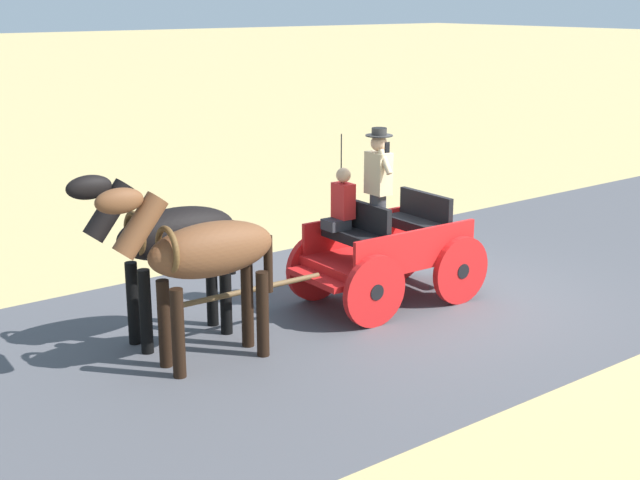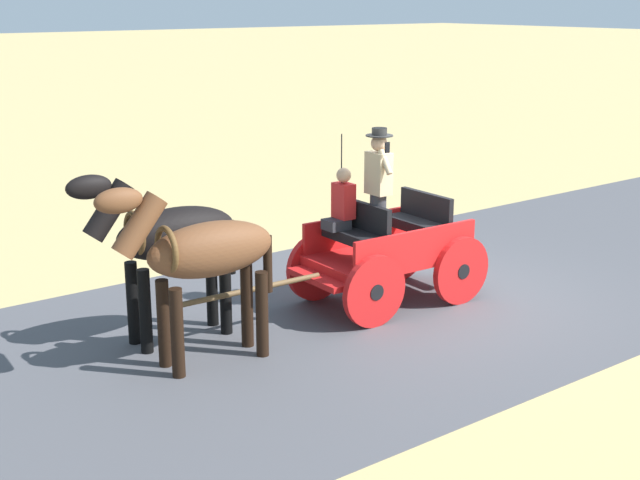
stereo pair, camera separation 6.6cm
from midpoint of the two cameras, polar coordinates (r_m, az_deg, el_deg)
ground_plane at (r=12.77m, az=7.38°, el=-3.51°), size 200.00×200.00×0.00m
road_surface at (r=12.76m, az=7.38°, el=-3.49°), size 6.27×160.00×0.01m
horse_drawn_carriage at (r=12.10m, az=4.37°, el=-0.44°), size 1.48×4.51×2.50m
horse_near_side at (r=9.99m, az=-7.49°, el=-0.95°), size 0.65×2.13×2.21m
horse_off_side at (r=10.74m, az=-9.67°, el=0.13°), size 0.62×2.13×2.21m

